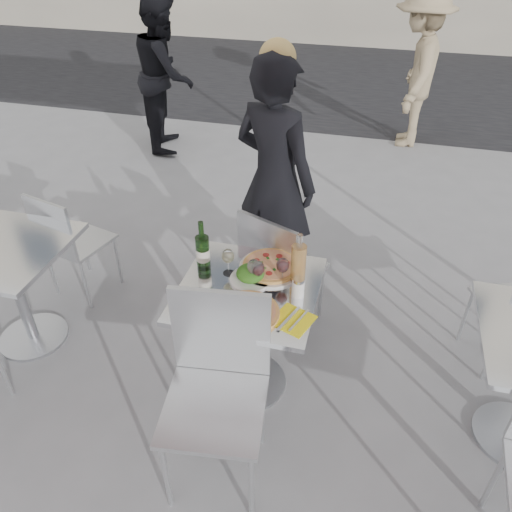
% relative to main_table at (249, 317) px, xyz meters
% --- Properties ---
extents(ground, '(80.00, 80.00, 0.00)m').
position_rel_main_table_xyz_m(ground, '(0.00, 0.00, -0.54)').
color(ground, slate).
extents(street_asphalt, '(24.00, 5.00, 0.00)m').
position_rel_main_table_xyz_m(street_asphalt, '(0.00, 6.50, -0.54)').
color(street_asphalt, black).
rests_on(street_asphalt, ground).
extents(main_table, '(0.72, 0.72, 0.75)m').
position_rel_main_table_xyz_m(main_table, '(0.00, 0.00, 0.00)').
color(main_table, '#B7BABF').
rests_on(main_table, ground).
extents(side_table_left, '(0.72, 0.72, 0.75)m').
position_rel_main_table_xyz_m(side_table_left, '(-1.50, 0.00, 0.00)').
color(side_table_left, '#B7BABF').
rests_on(side_table_left, ground).
extents(chair_far, '(0.55, 0.56, 0.92)m').
position_rel_main_table_xyz_m(chair_far, '(0.04, 0.50, 0.01)').
color(chair_far, silver).
rests_on(chair_far, ground).
extents(chair_near, '(0.52, 0.53, 1.02)m').
position_rel_main_table_xyz_m(chair_near, '(-0.02, -0.49, 0.06)').
color(chair_near, silver).
rests_on(chair_near, ground).
extents(side_chair_lfar, '(0.47, 0.48, 0.85)m').
position_rel_main_table_xyz_m(side_chair_lfar, '(-1.43, 0.49, -0.04)').
color(side_chair_lfar, silver).
rests_on(side_chair_lfar, ground).
extents(woman_diner, '(0.74, 0.63, 1.71)m').
position_rel_main_table_xyz_m(woman_diner, '(-0.09, 1.01, 0.32)').
color(woman_diner, black).
rests_on(woman_diner, ground).
extents(pedestrian_a, '(0.83, 0.94, 1.64)m').
position_rel_main_table_xyz_m(pedestrian_a, '(-1.83, 3.22, 0.28)').
color(pedestrian_a, black).
rests_on(pedestrian_a, ground).
extents(pedestrian_b, '(0.67, 1.11, 1.69)m').
position_rel_main_table_xyz_m(pedestrian_b, '(0.83, 3.99, 0.31)').
color(pedestrian_b, tan).
rests_on(pedestrian_b, ground).
extents(pizza_near, '(0.32, 0.32, 0.02)m').
position_rel_main_table_xyz_m(pizza_near, '(0.05, -0.19, 0.22)').
color(pizza_near, '#E9A65A').
rests_on(pizza_near, main_table).
extents(pizza_far, '(0.35, 0.35, 0.03)m').
position_rel_main_table_xyz_m(pizza_far, '(0.07, 0.19, 0.23)').
color(pizza_far, white).
rests_on(pizza_far, main_table).
extents(salad_plate, '(0.22, 0.22, 0.09)m').
position_rel_main_table_xyz_m(salad_plate, '(-0.01, 0.07, 0.25)').
color(salad_plate, white).
rests_on(salad_plate, main_table).
extents(wine_bottle, '(0.07, 0.08, 0.29)m').
position_rel_main_table_xyz_m(wine_bottle, '(-0.28, 0.11, 0.32)').
color(wine_bottle, '#24501E').
rests_on(wine_bottle, main_table).
extents(carafe, '(0.08, 0.08, 0.29)m').
position_rel_main_table_xyz_m(carafe, '(0.23, 0.13, 0.33)').
color(carafe, '#DFAB5F').
rests_on(carafe, main_table).
extents(sugar_shaker, '(0.06, 0.06, 0.11)m').
position_rel_main_table_xyz_m(sugar_shaker, '(0.26, 0.01, 0.26)').
color(sugar_shaker, white).
rests_on(sugar_shaker, main_table).
extents(wineglass_white_a, '(0.07, 0.07, 0.16)m').
position_rel_main_table_xyz_m(wineglass_white_a, '(-0.14, 0.09, 0.32)').
color(wineglass_white_a, white).
rests_on(wineglass_white_a, main_table).
extents(wineglass_white_b, '(0.07, 0.07, 0.16)m').
position_rel_main_table_xyz_m(wineglass_white_b, '(0.02, 0.04, 0.32)').
color(wineglass_white_b, white).
rests_on(wineglass_white_b, main_table).
extents(wineglass_red_a, '(0.07, 0.07, 0.16)m').
position_rel_main_table_xyz_m(wineglass_red_a, '(0.04, 0.03, 0.32)').
color(wineglass_red_a, white).
rests_on(wineglass_red_a, main_table).
extents(wineglass_red_b, '(0.07, 0.07, 0.16)m').
position_rel_main_table_xyz_m(wineglass_red_b, '(0.16, 0.09, 0.32)').
color(wineglass_red_b, white).
rests_on(wineglass_red_b, main_table).
extents(napkin_left, '(0.21, 0.21, 0.01)m').
position_rel_main_table_xyz_m(napkin_left, '(-0.24, -0.18, 0.21)').
color(napkin_left, yellow).
rests_on(napkin_left, main_table).
extents(napkin_right, '(0.23, 0.23, 0.01)m').
position_rel_main_table_xyz_m(napkin_right, '(0.27, -0.18, 0.21)').
color(napkin_right, yellow).
rests_on(napkin_right, main_table).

